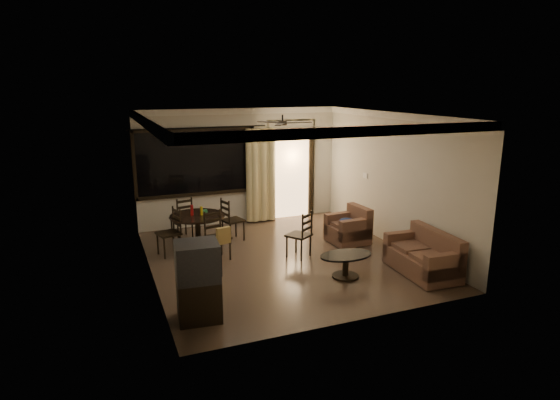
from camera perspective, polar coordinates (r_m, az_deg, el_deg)
name	(u,v)px	position (r m, az deg, el deg)	size (l,w,h in m)	color
ground	(282,258)	(9.33, 0.29, -7.07)	(5.50, 5.50, 0.00)	#7F6651
room_shell	(278,153)	(10.69, -0.29, 5.77)	(5.50, 6.70, 5.50)	beige
dining_table	(198,222)	(9.88, -10.00, -2.64)	(1.14, 1.14, 0.93)	black
dining_chair_west	(170,241)	(9.67, -13.31, -4.93)	(0.51, 0.51, 0.95)	black
dining_chair_east	(233,228)	(10.34, -5.79, -3.38)	(0.51, 0.51, 0.95)	black
dining_chair_south	(218,245)	(9.23, -7.55, -5.41)	(0.51, 0.55, 0.95)	black
dining_chair_north	(182,226)	(10.64, -11.84, -3.11)	(0.51, 0.51, 0.95)	black
tv_cabinet	(198,281)	(6.92, -9.94, -9.72)	(0.66, 0.60, 1.17)	black
sofa	(425,257)	(8.90, 17.21, -6.67)	(0.84, 1.48, 0.77)	#4E2824
armchair	(350,228)	(10.23, 8.50, -3.44)	(0.81, 0.81, 0.77)	#4E2824
coffee_table	(346,262)	(8.43, 8.02, -7.48)	(0.97, 0.58, 0.43)	black
side_chair	(299,243)	(9.31, 2.36, -5.29)	(0.58, 0.58, 0.95)	black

